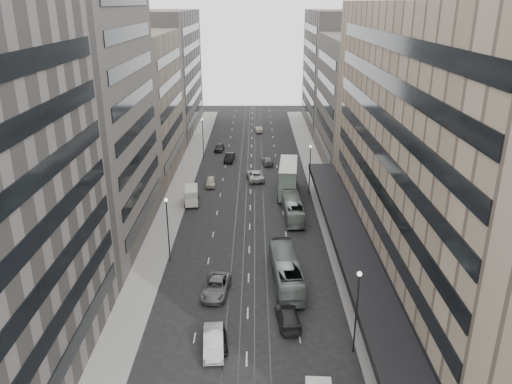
{
  "coord_description": "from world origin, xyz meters",
  "views": [
    {
      "loc": [
        0.77,
        -42.25,
        29.88
      ],
      "look_at": [
        0.88,
        18.97,
        6.43
      ],
      "focal_mm": 35.0,
      "sensor_mm": 36.0,
      "label": 1
    }
  ],
  "objects_px": {
    "sedan_1": "(213,342)",
    "double_decker": "(288,178)",
    "sedan_0": "(218,339)",
    "bus_far": "(293,208)",
    "sedan_2": "(216,287)",
    "panel_van": "(191,195)",
    "bus_near": "(286,270)"
  },
  "relations": [
    {
      "from": "sedan_1",
      "to": "double_decker",
      "type": "bearing_deg",
      "value": 72.4
    },
    {
      "from": "sedan_0",
      "to": "sedan_1",
      "type": "bearing_deg",
      "value": -132.78
    },
    {
      "from": "bus_far",
      "to": "double_decker",
      "type": "xyz_separation_m",
      "value": [
        -0.14,
        9.18,
        1.46
      ]
    },
    {
      "from": "sedan_0",
      "to": "sedan_1",
      "type": "xyz_separation_m",
      "value": [
        -0.4,
        -0.57,
        0.17
      ]
    },
    {
      "from": "bus_far",
      "to": "sedan_2",
      "type": "bearing_deg",
      "value": 62.9
    },
    {
      "from": "double_decker",
      "to": "sedan_0",
      "type": "height_order",
      "value": "double_decker"
    },
    {
      "from": "sedan_2",
      "to": "panel_van",
      "type": "bearing_deg",
      "value": 108.61
    },
    {
      "from": "double_decker",
      "to": "panel_van",
      "type": "height_order",
      "value": "double_decker"
    },
    {
      "from": "bus_far",
      "to": "sedan_2",
      "type": "distance_m",
      "value": 22.85
    },
    {
      "from": "sedan_2",
      "to": "bus_near",
      "type": "bearing_deg",
      "value": 21.75
    },
    {
      "from": "double_decker",
      "to": "sedan_0",
      "type": "bearing_deg",
      "value": -97.66
    },
    {
      "from": "sedan_0",
      "to": "sedan_1",
      "type": "height_order",
      "value": "sedan_1"
    },
    {
      "from": "panel_van",
      "to": "bus_near",
      "type": "bearing_deg",
      "value": -66.73
    },
    {
      "from": "double_decker",
      "to": "sedan_2",
      "type": "relative_size",
      "value": 1.75
    },
    {
      "from": "panel_van",
      "to": "sedan_2",
      "type": "relative_size",
      "value": 0.79
    },
    {
      "from": "double_decker",
      "to": "sedan_1",
      "type": "height_order",
      "value": "double_decker"
    },
    {
      "from": "bus_far",
      "to": "sedan_2",
      "type": "xyz_separation_m",
      "value": [
        -9.81,
        -20.63,
        -0.66
      ]
    },
    {
      "from": "double_decker",
      "to": "sedan_0",
      "type": "relative_size",
      "value": 2.53
    },
    {
      "from": "bus_near",
      "to": "sedan_0",
      "type": "relative_size",
      "value": 2.94
    },
    {
      "from": "bus_near",
      "to": "double_decker",
      "type": "height_order",
      "value": "double_decker"
    },
    {
      "from": "bus_far",
      "to": "panel_van",
      "type": "height_order",
      "value": "bus_far"
    },
    {
      "from": "panel_van",
      "to": "sedan_1",
      "type": "distance_m",
      "value": 35.6
    },
    {
      "from": "sedan_0",
      "to": "bus_far",
      "type": "bearing_deg",
      "value": 65.9
    },
    {
      "from": "bus_far",
      "to": "sedan_1",
      "type": "bearing_deg",
      "value": 71.07
    },
    {
      "from": "panel_van",
      "to": "sedan_2",
      "type": "distance_m",
      "value": 26.27
    },
    {
      "from": "bus_near",
      "to": "sedan_1",
      "type": "height_order",
      "value": "bus_near"
    },
    {
      "from": "sedan_0",
      "to": "bus_near",
      "type": "bearing_deg",
      "value": 50.86
    },
    {
      "from": "bus_near",
      "to": "sedan_2",
      "type": "distance_m",
      "value": 8.07
    },
    {
      "from": "bus_near",
      "to": "double_decker",
      "type": "xyz_separation_m",
      "value": [
        1.94,
        27.64,
        1.28
      ]
    },
    {
      "from": "bus_near",
      "to": "bus_far",
      "type": "relative_size",
      "value": 1.12
    },
    {
      "from": "sedan_2",
      "to": "double_decker",
      "type": "bearing_deg",
      "value": 78.12
    },
    {
      "from": "panel_van",
      "to": "sedan_0",
      "type": "height_order",
      "value": "panel_van"
    }
  ]
}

